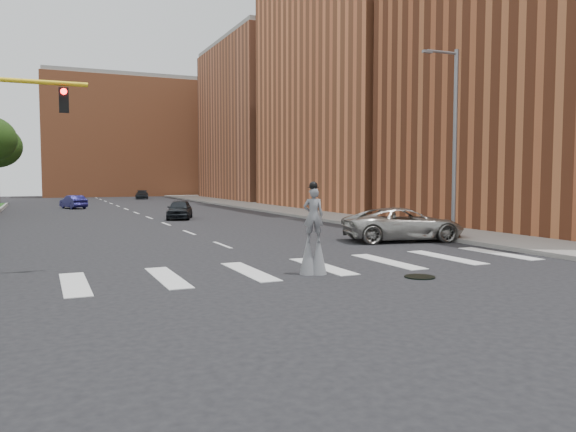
{
  "coord_description": "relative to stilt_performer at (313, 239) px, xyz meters",
  "views": [
    {
      "loc": [
        -7.23,
        -15.47,
        2.98
      ],
      "look_at": [
        0.18,
        1.29,
        1.7
      ],
      "focal_mm": 35.0,
      "sensor_mm": 36.0,
      "label": 1
    }
  ],
  "objects": [
    {
      "name": "car_near",
      "position": [
        1.41,
        24.1,
        -0.42
      ],
      "size": [
        2.78,
        4.3,
        1.36
      ],
      "primitive_type": "imported",
      "rotation": [
        0.0,
        0.0,
        -0.32
      ],
      "color": "black",
      "rests_on": "ground"
    },
    {
      "name": "streetlight",
      "position": [
        10.54,
        6.21,
        3.8
      ],
      "size": [
        2.05,
        0.2,
        9.0
      ],
      "color": "slate",
      "rests_on": "ground"
    },
    {
      "name": "manhole",
      "position": [
        2.64,
        -1.79,
        -1.08
      ],
      "size": [
        0.9,
        0.9,
        0.04
      ],
      "primitive_type": "cylinder",
      "color": "black",
      "rests_on": "ground"
    },
    {
      "name": "building_mid",
      "position": [
        21.64,
        30.21,
        10.9
      ],
      "size": [
        16.0,
        22.0,
        24.0
      ],
      "primitive_type": "cube",
      "color": "#CC6D40",
      "rests_on": "ground"
    },
    {
      "name": "suv_crossing",
      "position": [
        7.85,
        6.37,
        -0.32
      ],
      "size": [
        6.0,
        3.71,
        1.55
      ],
      "primitive_type": "imported",
      "rotation": [
        0.0,
        0.0,
        1.36
      ],
      "color": "#A7A49D",
      "rests_on": "ground"
    },
    {
      "name": "car_far",
      "position": [
        4.96,
        61.99,
        -0.51
      ],
      "size": [
        2.35,
        4.25,
        1.17
      ],
      "primitive_type": "imported",
      "rotation": [
        0.0,
        0.0,
        -0.19
      ],
      "color": "black",
      "rests_on": "ground"
    },
    {
      "name": "car_mid",
      "position": [
        -4.77,
        41.18,
        -0.48
      ],
      "size": [
        2.43,
        3.99,
        1.24
      ],
      "primitive_type": "imported",
      "rotation": [
        0.0,
        0.0,
        3.46
      ],
      "color": "#181650",
      "rests_on": "ground"
    },
    {
      "name": "ground_plane",
      "position": [
        -0.36,
        0.21,
        -1.1
      ],
      "size": [
        160.0,
        160.0,
        0.0
      ],
      "primitive_type": "plane",
      "color": "black",
      "rests_on": "ground"
    },
    {
      "name": "building_backdrop",
      "position": [
        5.64,
        78.21,
        7.9
      ],
      "size": [
        26.0,
        14.0,
        18.0
      ],
      "primitive_type": "cube",
      "color": "#CC6D40",
      "rests_on": "ground"
    },
    {
      "name": "stilt_performer",
      "position": [
        0.0,
        0.0,
        0.0
      ],
      "size": [
        0.82,
        0.64,
        2.84
      ],
      "rotation": [
        0.0,
        0.0,
        2.75
      ],
      "color": "#382416",
      "rests_on": "ground"
    },
    {
      "name": "sidewalk_right",
      "position": [
        12.14,
        25.21,
        -1.01
      ],
      "size": [
        5.0,
        90.0,
        0.18
      ],
      "primitive_type": "cube",
      "color": "gray",
      "rests_on": "ground"
    },
    {
      "name": "building_far",
      "position": [
        21.64,
        54.21,
        8.9
      ],
      "size": [
        16.0,
        22.0,
        20.0
      ],
      "primitive_type": "cube",
      "color": "#B56542",
      "rests_on": "ground"
    }
  ]
}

